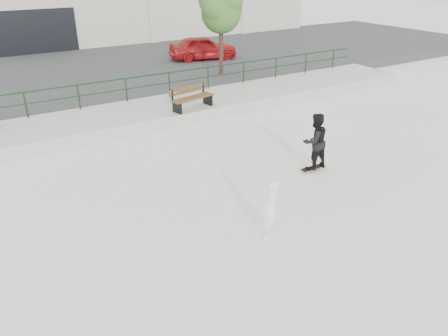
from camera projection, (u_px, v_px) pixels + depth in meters
ground at (254, 245)px, 10.15m from camera, size 120.00×120.00×0.00m
ledge at (116, 120)px, 17.32m from camera, size 30.00×3.00×0.50m
parking_strip at (63, 76)px, 23.83m from camera, size 60.00×14.00×0.50m
railing at (103, 88)px, 17.89m from camera, size 28.00×0.06×1.03m
bench_right at (192, 98)px, 17.64m from camera, size 2.02×0.95×0.90m
tree at (222, 8)px, 21.58m from camera, size 2.49×2.21×4.42m
red_car at (203, 48)px, 26.35m from camera, size 4.34×2.60×1.39m
skateboard at (312, 168)px, 13.72m from camera, size 0.78×0.22×0.09m
standing_skater at (315, 141)px, 13.33m from camera, size 0.89×0.71×1.78m
seated_skater at (270, 210)px, 10.09m from camera, size 0.66×0.56×1.53m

